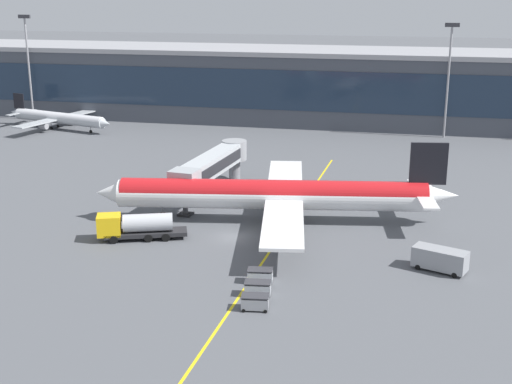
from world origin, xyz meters
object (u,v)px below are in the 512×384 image
fuel_tanker (136,226)px  lavatory_truck (441,259)px  baggage_cart_1 (258,288)px  commuter_jet_far (58,118)px  main_airliner (275,195)px  baggage_cart_2 (260,275)px  baggage_cart_0 (255,302)px

fuel_tanker → lavatory_truck: (36.11, -2.07, -0.32)m
baggage_cart_1 → commuter_jet_far: size_ratio=0.10×
main_airliner → lavatory_truck: main_airliner is taller
baggage_cart_1 → baggage_cart_2: size_ratio=1.00×
commuter_jet_far → lavatory_truck: bearing=-38.6°
main_airliner → commuter_jet_far: 75.66m
fuel_tanker → main_airliner: bearing=33.9°
baggage_cart_0 → baggage_cart_2: bearing=97.8°
baggage_cart_0 → commuter_jet_far: size_ratio=0.10×
baggage_cart_0 → baggage_cart_1: size_ratio=1.00×
lavatory_truck → baggage_cart_0: bearing=-142.5°
baggage_cart_0 → main_airliner: bearing=96.7°
baggage_cart_0 → baggage_cart_1: same height
baggage_cart_1 → baggage_cart_2: 3.20m
baggage_cart_0 → baggage_cart_2: size_ratio=1.00×
fuel_tanker → baggage_cart_0: 24.17m
lavatory_truck → main_airliner: bearing=149.3°
fuel_tanker → baggage_cart_0: bearing=-40.4°
lavatory_truck → baggage_cart_2: lavatory_truck is taller
main_airliner → baggage_cart_0: bearing=-83.3°
main_airliner → lavatory_truck: (20.79, -12.36, -2.27)m
lavatory_truck → baggage_cart_1: bearing=-150.2°
main_airliner → commuter_jet_far: main_airliner is taller
baggage_cart_2 → commuter_jet_far: bearing=130.5°
main_airliner → fuel_tanker: main_airliner is taller
main_airliner → lavatory_truck: 24.30m
baggage_cart_1 → baggage_cart_2: bearing=97.8°
baggage_cart_1 → lavatory_truck: bearing=29.8°
main_airliner → fuel_tanker: bearing=-146.1°
baggage_cart_0 → commuter_jet_far: commuter_jet_far is taller
main_airliner → baggage_cart_0: size_ratio=16.67×
baggage_cart_0 → commuter_jet_far: 96.63m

